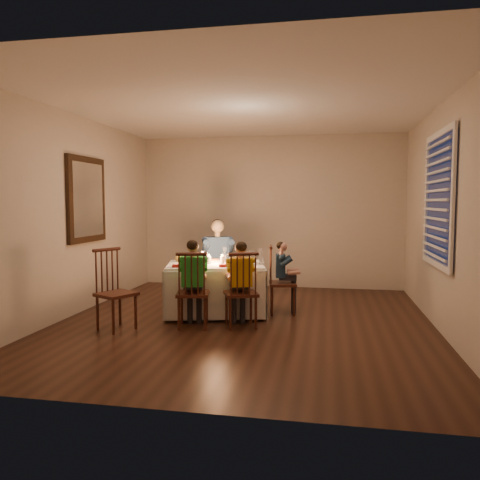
% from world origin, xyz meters
% --- Properties ---
extents(ground, '(5.00, 5.00, 0.00)m').
position_xyz_m(ground, '(0.00, 0.00, 0.00)').
color(ground, black).
rests_on(ground, ground).
extents(wall_left, '(0.02, 5.00, 2.60)m').
position_xyz_m(wall_left, '(-2.25, 0.00, 1.30)').
color(wall_left, '#BAAE9F').
rests_on(wall_left, ground).
extents(wall_right, '(0.02, 5.00, 2.60)m').
position_xyz_m(wall_right, '(2.25, 0.00, 1.30)').
color(wall_right, '#BAAE9F').
rests_on(wall_right, ground).
extents(wall_back, '(4.50, 0.02, 2.60)m').
position_xyz_m(wall_back, '(0.00, 2.50, 1.30)').
color(wall_back, '#BAAE9F').
rests_on(wall_back, ground).
extents(ceiling, '(5.00, 5.00, 0.00)m').
position_xyz_m(ceiling, '(0.00, 0.00, 2.60)').
color(ceiling, white).
rests_on(ceiling, wall_back).
extents(dining_table, '(1.46, 1.20, 0.63)m').
position_xyz_m(dining_table, '(-0.45, 0.36, 0.47)').
color(dining_table, white).
rests_on(dining_table, ground).
extents(chair_adult, '(0.47, 0.46, 0.90)m').
position_xyz_m(chair_adult, '(-0.58, 1.04, 0.00)').
color(chair_adult, '#3B1C10').
rests_on(chair_adult, ground).
extents(chair_near_left, '(0.43, 0.42, 0.90)m').
position_xyz_m(chair_near_left, '(-0.55, -0.34, 0.00)').
color(chair_near_left, '#3B1C10').
rests_on(chair_near_left, ground).
extents(chair_near_right, '(0.47, 0.46, 0.90)m').
position_xyz_m(chair_near_right, '(-0.00, -0.23, 0.00)').
color(chair_near_right, '#3B1C10').
rests_on(chair_near_right, ground).
extents(chair_end, '(0.40, 0.42, 0.90)m').
position_xyz_m(chair_end, '(0.42, 0.54, 0.00)').
color(chair_end, '#3B1C10').
rests_on(chair_end, ground).
extents(chair_extra, '(0.50, 0.51, 0.94)m').
position_xyz_m(chair_extra, '(-1.39, -0.60, 0.00)').
color(chair_extra, '#3B1C10').
rests_on(chair_extra, ground).
extents(adult, '(0.55, 0.53, 1.22)m').
position_xyz_m(adult, '(-0.58, 1.04, 0.00)').
color(adult, navy).
rests_on(adult, ground).
extents(child_green, '(0.39, 0.36, 1.03)m').
position_xyz_m(child_green, '(-0.55, -0.34, 0.00)').
color(child_green, green).
rests_on(child_green, ground).
extents(child_yellow, '(0.41, 0.39, 1.01)m').
position_xyz_m(child_yellow, '(-0.00, -0.23, 0.00)').
color(child_yellow, gold).
rests_on(child_yellow, ground).
extents(child_teal, '(0.30, 0.32, 0.95)m').
position_xyz_m(child_teal, '(0.42, 0.54, 0.00)').
color(child_teal, '#192C40').
rests_on(child_teal, ground).
extents(setting_adult, '(0.31, 0.31, 0.02)m').
position_xyz_m(setting_adult, '(-0.55, 0.59, 0.67)').
color(setting_adult, white).
rests_on(setting_adult, dining_table).
extents(setting_green, '(0.31, 0.31, 0.02)m').
position_xyz_m(setting_green, '(-0.68, 0.02, 0.67)').
color(setting_green, white).
rests_on(setting_green, dining_table).
extents(setting_yellow, '(0.31, 0.31, 0.02)m').
position_xyz_m(setting_yellow, '(-0.12, 0.16, 0.67)').
color(setting_yellow, white).
rests_on(setting_yellow, dining_table).
extents(setting_teal, '(0.31, 0.31, 0.02)m').
position_xyz_m(setting_teal, '(-0.03, 0.44, 0.67)').
color(setting_teal, white).
rests_on(setting_teal, dining_table).
extents(candle_left, '(0.06, 0.06, 0.10)m').
position_xyz_m(candle_left, '(-0.53, 0.34, 0.71)').
color(candle_left, silver).
rests_on(candle_left, dining_table).
extents(candle_right, '(0.06, 0.06, 0.10)m').
position_xyz_m(candle_right, '(-0.36, 0.38, 0.71)').
color(candle_right, silver).
rests_on(candle_right, dining_table).
extents(squash, '(0.09, 0.09, 0.09)m').
position_xyz_m(squash, '(-1.00, 0.50, 0.71)').
color(squash, yellow).
rests_on(squash, dining_table).
extents(orange_fruit, '(0.08, 0.08, 0.08)m').
position_xyz_m(orange_fruit, '(-0.26, 0.45, 0.70)').
color(orange_fruit, orange).
rests_on(orange_fruit, dining_table).
extents(serving_bowl, '(0.22, 0.22, 0.05)m').
position_xyz_m(serving_bowl, '(-0.81, 0.51, 0.69)').
color(serving_bowl, white).
rests_on(serving_bowl, dining_table).
extents(wall_mirror, '(0.06, 0.95, 1.15)m').
position_xyz_m(wall_mirror, '(-2.22, 0.30, 1.50)').
color(wall_mirror, black).
rests_on(wall_mirror, wall_left).
extents(window_blinds, '(0.07, 1.34, 1.54)m').
position_xyz_m(window_blinds, '(2.21, 0.10, 1.50)').
color(window_blinds, '#0D1637').
rests_on(window_blinds, wall_right).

